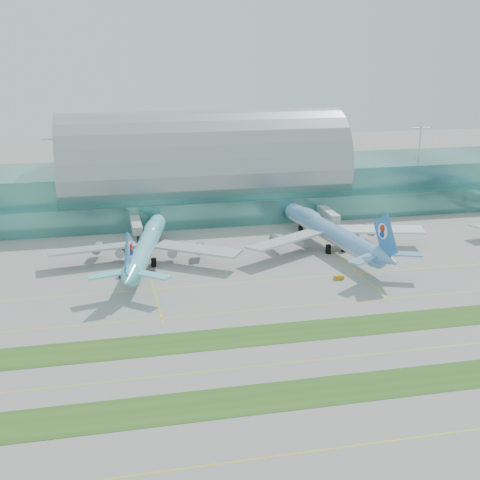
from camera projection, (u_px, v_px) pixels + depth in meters
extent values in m
plane|color=gray|center=(287.00, 336.00, 168.07)|extent=(700.00, 700.00, 0.00)
cube|color=#3D7A75|center=(202.00, 188.00, 286.61)|extent=(340.00, 42.00, 20.00)
cube|color=#3D7A75|center=(212.00, 213.00, 265.65)|extent=(340.00, 8.00, 10.00)
ellipsoid|color=#9EA5A8|center=(202.00, 165.00, 283.70)|extent=(340.00, 46.20, 16.17)
cylinder|color=white|center=(202.00, 146.00, 281.37)|extent=(0.80, 0.80, 16.00)
cube|color=#B2B7B7|center=(136.00, 224.00, 248.84)|extent=(3.50, 22.00, 3.00)
cylinder|color=black|center=(138.00, 240.00, 240.52)|extent=(1.00, 1.00, 4.00)
cube|color=#B2B7B7|center=(327.00, 213.00, 264.28)|extent=(3.50, 22.00, 3.00)
cylinder|color=black|center=(335.00, 228.00, 255.96)|extent=(1.00, 1.00, 4.00)
cube|color=#2D591E|center=(324.00, 391.00, 141.90)|extent=(420.00, 12.00, 0.08)
cube|color=#2D591E|center=(285.00, 333.00, 169.93)|extent=(420.00, 12.00, 0.08)
cube|color=yellow|center=(360.00, 445.00, 123.22)|extent=(420.00, 0.35, 0.01)
cube|color=yellow|center=(304.00, 361.00, 154.99)|extent=(420.00, 0.35, 0.01)
cube|color=yellow|center=(269.00, 309.00, 184.88)|extent=(420.00, 0.35, 0.01)
cube|color=yellow|center=(250.00, 282.00, 205.44)|extent=(420.00, 0.35, 0.01)
cylinder|color=#69D9E8|center=(146.00, 246.00, 221.01)|extent=(19.35, 59.59, 5.98)
ellipsoid|color=#69D9E8|center=(153.00, 227.00, 236.54)|extent=(9.64, 18.99, 4.26)
cone|color=#69D9E8|center=(159.00, 220.00, 251.82)|extent=(6.91, 6.05, 5.98)
cone|color=#69D9E8|center=(128.00, 278.00, 188.38)|extent=(7.50, 9.74, 5.68)
cube|color=#B8BDBF|center=(93.00, 249.00, 219.46)|extent=(29.71, 11.66, 1.18)
cylinder|color=#9A9DA2|center=(109.00, 250.00, 224.99)|extent=(4.39, 5.91, 3.28)
cube|color=#B8BDBF|center=(198.00, 249.00, 219.08)|extent=(27.85, 22.57, 1.18)
cylinder|color=#9A9DA2|center=(186.00, 250.00, 224.70)|extent=(4.39, 5.91, 3.28)
cube|color=#2C7DC6|center=(129.00, 255.00, 188.46)|extent=(3.43, 12.48, 13.90)
cylinder|color=white|center=(129.00, 249.00, 188.96)|extent=(1.89, 4.70, 4.63)
cylinder|color=black|center=(156.00, 239.00, 244.03)|extent=(1.74, 1.74, 2.89)
cylinder|color=black|center=(136.00, 262.00, 218.64)|extent=(1.74, 1.74, 2.89)
cylinder|color=black|center=(154.00, 262.00, 218.58)|extent=(1.74, 1.74, 2.89)
cylinder|color=#6199D5|center=(331.00, 232.00, 235.40)|extent=(15.50, 64.22, 6.40)
ellipsoid|color=#6199D5|center=(309.00, 215.00, 250.92)|extent=(8.80, 20.12, 4.56)
cone|color=#6199D5|center=(290.00, 209.00, 266.24)|extent=(7.07, 6.02, 6.40)
cone|color=#6199D5|center=(388.00, 259.00, 202.72)|extent=(7.35, 10.06, 6.08)
cube|color=silver|center=(285.00, 240.00, 227.40)|extent=(30.65, 22.30, 1.26)
cylinder|color=gray|center=(291.00, 240.00, 234.59)|extent=(4.29, 6.12, 3.51)
cube|color=silver|center=(380.00, 230.00, 239.94)|extent=(31.91, 14.90, 1.26)
cylinder|color=gray|center=(360.00, 233.00, 243.99)|extent=(4.29, 6.12, 3.51)
cube|color=blue|center=(385.00, 237.00, 202.67)|extent=(2.56, 13.51, 14.87)
cylinder|color=white|center=(384.00, 231.00, 203.15)|extent=(1.63, 5.03, 4.95)
cylinder|color=black|center=(301.00, 227.00, 258.54)|extent=(1.86, 1.86, 3.09)
cylinder|color=black|center=(328.00, 249.00, 232.04)|extent=(1.86, 1.86, 3.09)
cylinder|color=black|center=(344.00, 247.00, 234.13)|extent=(1.86, 1.86, 3.09)
cube|color=black|center=(150.00, 271.00, 212.13)|extent=(3.75, 2.83, 1.63)
cube|color=black|center=(124.00, 275.00, 209.09)|extent=(3.62, 2.43, 1.53)
cube|color=#C4820B|center=(339.00, 277.00, 207.45)|extent=(2.91, 1.83, 1.29)
cube|color=black|center=(376.00, 262.00, 221.13)|extent=(3.83, 2.78, 1.55)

